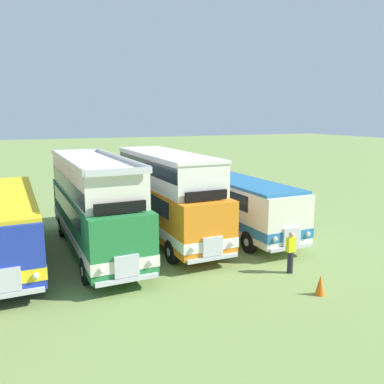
# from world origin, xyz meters

# --- Properties ---
(ground_plane) EXTENTS (200.00, 200.00, 0.00)m
(ground_plane) POSITION_xyz_m (0.00, 0.00, 0.00)
(ground_plane) COLOR #7A934C
(bus_fourth_in_row) EXTENTS (2.72, 10.81, 2.99)m
(bus_fourth_in_row) POSITION_xyz_m (-0.00, 0.32, 1.76)
(bus_fourth_in_row) COLOR #1E339E
(bus_fourth_in_row) RESTS_ON ground
(bus_fifth_in_row) EXTENTS (2.82, 10.47, 4.52)m
(bus_fifth_in_row) POSITION_xyz_m (3.81, -0.15, 2.36)
(bus_fifth_in_row) COLOR #237538
(bus_fifth_in_row) RESTS_ON ground
(bus_sixth_in_row) EXTENTS (2.74, 10.10, 4.49)m
(bus_sixth_in_row) POSITION_xyz_m (7.63, 0.42, 2.47)
(bus_sixth_in_row) COLOR orange
(bus_sixth_in_row) RESTS_ON ground
(bus_seventh_in_row) EXTENTS (2.73, 9.87, 2.99)m
(bus_seventh_in_row) POSITION_xyz_m (11.44, 0.05, 1.75)
(bus_seventh_in_row) COLOR silver
(bus_seventh_in_row) RESTS_ON ground
(cone_near_end) EXTENTS (0.36, 0.36, 0.75)m
(cone_near_end) POSITION_xyz_m (10.30, -8.16, 0.37)
(cone_near_end) COLOR orange
(cone_near_end) RESTS_ON ground
(marshal_person) EXTENTS (0.36, 0.24, 1.73)m
(marshal_person) POSITION_xyz_m (10.60, -6.04, 0.89)
(marshal_person) COLOR #23232D
(marshal_person) RESTS_ON ground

